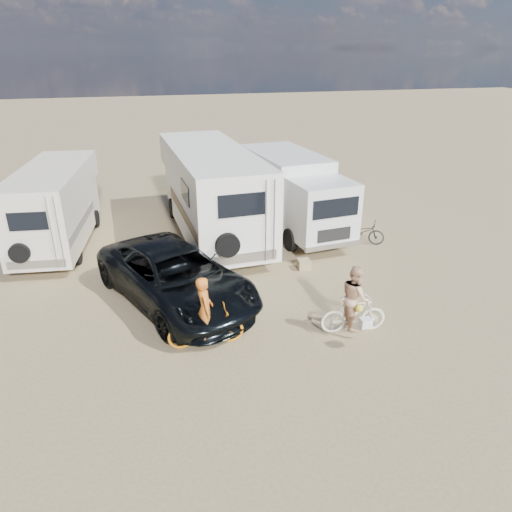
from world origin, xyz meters
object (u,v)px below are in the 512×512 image
object	(u,v)px
rv_left	(56,208)
box_truck	(294,194)
bike_parked	(361,232)
bike_man	(206,328)
rider_woman	(355,303)
cooler	(147,265)
bike_woman	(353,314)
dark_suv	(176,276)
crate	(304,264)
rider_man	(205,315)
rv_main	(212,194)

from	to	relation	value
rv_left	box_truck	xyz separation A→B (m)	(9.24, -0.73, 0.02)
box_truck	bike_parked	world-z (taller)	box_truck
bike_man	rider_woman	bearing A→B (deg)	-95.01
box_truck	cooler	size ratio (longest dim) A/B	11.97
bike_woman	bike_parked	distance (m)	6.48
dark_suv	bike_man	world-z (taller)	dark_suv
bike_woman	crate	world-z (taller)	bike_woman
dark_suv	rider_man	bearing A→B (deg)	-102.51
rv_main	crate	distance (m)	4.98
bike_woman	crate	distance (m)	4.06
box_truck	crate	size ratio (longest dim) A/B	16.04
crate	rv_main	bearing A→B (deg)	120.94
rv_main	bike_man	xyz separation A→B (m)	(-1.61, -7.67, -1.23)
bike_man	rider_woman	xyz separation A→B (m)	(3.91, -0.43, 0.37)
rider_man	crate	bearing A→B (deg)	-46.95
rv_left	bike_man	xyz separation A→B (m)	(4.27, -8.11, -0.99)
dark_suv	box_truck	bearing A→B (deg)	18.92
rv_main	rv_left	bearing A→B (deg)	173.29
rv_main	box_truck	distance (m)	3.39
bike_man	cooler	size ratio (longest dim) A/B	3.48
rv_left	rider_man	distance (m)	9.18
dark_suv	rider_woman	world-z (taller)	rider_woman
dark_suv	cooler	xyz separation A→B (m)	(-0.76, 2.43, -0.62)
dark_suv	bike_man	bearing A→B (deg)	-102.51
box_truck	dark_suv	size ratio (longest dim) A/B	1.11
rv_main	dark_suv	bearing A→B (deg)	-114.13
dark_suv	crate	distance (m)	4.69
bike_man	rider_man	world-z (taller)	rider_man
bike_woman	rider_woman	distance (m)	0.35
bike_man	crate	size ratio (longest dim) A/B	4.66
rider_man	crate	xyz separation A→B (m)	(4.04, 3.61, -0.71)
bike_woman	box_truck	bearing A→B (deg)	-0.25
dark_suv	rider_man	world-z (taller)	rider_man
rv_main	cooler	size ratio (longest dim) A/B	15.31
rider_man	box_truck	bearing A→B (deg)	-32.77
bike_man	rv_main	bearing A→B (deg)	-10.60
cooler	rv_main	bearing A→B (deg)	62.41
dark_suv	crate	bearing A→B (deg)	-8.92
box_truck	dark_suv	xyz separation A→B (m)	(-5.44, -4.90, -0.69)
bike_man	crate	world-z (taller)	bike_man
rv_left	rider_woman	xyz separation A→B (m)	(8.17, -8.53, -0.62)
rv_left	cooler	xyz separation A→B (m)	(3.05, -3.20, -1.28)
rv_main	cooler	world-z (taller)	rv_main
rv_left	rider_man	world-z (taller)	rv_left
rv_left	rider_woman	world-z (taller)	rv_left
rv_main	rider_man	bearing A→B (deg)	-104.23
bike_woman	cooler	xyz separation A→B (m)	(-5.12, 5.33, -0.31)
rv_main	rv_left	size ratio (longest dim) A/B	1.35
dark_suv	cooler	bearing A→B (deg)	84.13
rider_woman	bike_parked	xyz separation A→B (m)	(3.12, 5.68, -0.41)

